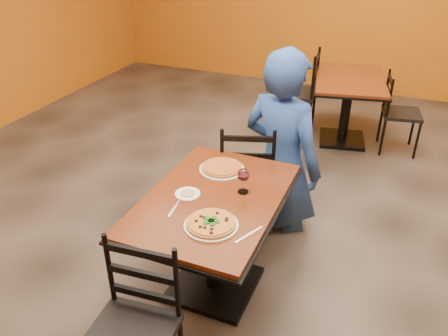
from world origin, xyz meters
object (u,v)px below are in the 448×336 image
at_px(chair_main_far, 247,173).
at_px(plate_far, 222,169).
at_px(pizza_main, 211,223).
at_px(side_plate, 188,194).
at_px(chair_second_left, 296,93).
at_px(pizza_far, 222,167).
at_px(table_second, 348,95).
at_px(chair_second_right, 402,114).
at_px(table_main, 214,222).
at_px(diner, 283,140).
at_px(plate_main, 211,225).
at_px(wine_glass, 243,180).

height_order(chair_main_far, plate_far, chair_main_far).
distance_m(pizza_main, side_plate, 0.36).
bearing_deg(chair_main_far, chair_second_left, -105.88).
bearing_deg(plate_far, pizza_far, 135.00).
relative_size(table_second, pizza_main, 4.33).
bearing_deg(chair_second_right, side_plate, 147.06).
distance_m(table_main, plate_far, 0.40).
xyz_separation_m(plate_far, side_plate, (-0.08, -0.37, 0.00)).
height_order(chair_second_left, side_plate, chair_second_left).
relative_size(pizza_far, side_plate, 1.75).
relative_size(chair_main_far, chair_second_left, 0.94).
height_order(diner, plate_main, diner).
bearing_deg(chair_main_far, diner, -168.28).
height_order(chair_second_left, wine_glass, chair_second_left).
xyz_separation_m(chair_second_right, diner, (-0.83, -1.74, 0.31)).
distance_m(diner, plate_main, 1.24).
relative_size(chair_second_left, side_plate, 6.18).
bearing_deg(chair_main_far, table_second, -123.33).
bearing_deg(pizza_main, table_second, 84.12).
relative_size(pizza_main, pizza_far, 1.01).
bearing_deg(chair_second_right, wine_glass, 151.74).
bearing_deg(plate_main, plate_far, 107.51).
xyz_separation_m(chair_main_far, side_plate, (-0.09, -0.86, 0.29)).
xyz_separation_m(table_main, plate_far, (-0.08, 0.33, 0.20)).
relative_size(table_main, wine_glass, 6.83).
relative_size(chair_main_far, chair_second_right, 1.10).
bearing_deg(plate_far, chair_second_right, 65.42).
relative_size(plate_main, plate_far, 1.00).
distance_m(plate_main, plate_far, 0.64).
bearing_deg(side_plate, diner, 71.84).
bearing_deg(pizza_far, plate_far, -45.00).
distance_m(chair_main_far, pizza_main, 1.16).
relative_size(side_plate, wine_glass, 0.89).
height_order(table_main, pizza_main, pizza_main).
distance_m(chair_second_left, plate_main, 3.00).
bearing_deg(diner, chair_main_far, 48.16).
xyz_separation_m(table_main, chair_second_left, (-0.17, 2.70, -0.06)).
relative_size(table_second, pizza_far, 4.39).
height_order(plate_main, pizza_far, pizza_far).
distance_m(table_main, wine_glass, 0.34).
distance_m(table_second, side_plate, 2.81).
bearing_deg(chair_second_left, plate_main, -0.31).
height_order(chair_second_right, wine_glass, wine_glass).
xyz_separation_m(pizza_main, wine_glass, (0.04, 0.40, 0.07)).
height_order(table_second, plate_far, plate_far).
relative_size(chair_second_left, diner, 0.67).
bearing_deg(table_main, diner, 80.03).
height_order(chair_second_left, chair_second_right, chair_second_left).
xyz_separation_m(table_main, side_plate, (-0.16, -0.04, 0.20)).
bearing_deg(chair_second_right, chair_second_left, 79.96).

